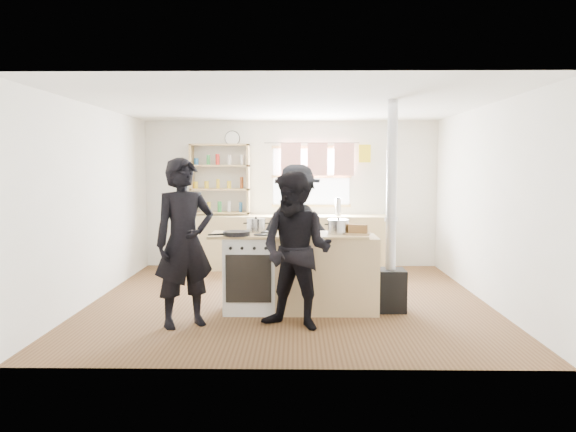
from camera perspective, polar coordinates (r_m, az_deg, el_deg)
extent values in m
cube|color=brown|center=(7.35, 0.09, -8.54)|extent=(5.00, 5.00, 0.01)
cube|color=tan|center=(9.45, 0.28, -2.68)|extent=(3.40, 0.55, 0.90)
cube|color=tan|center=(9.61, -6.89, 0.32)|extent=(1.00, 0.28, 0.03)
cube|color=tan|center=(9.58, -6.92, 2.70)|extent=(1.00, 0.28, 0.03)
cube|color=tan|center=(9.58, -6.94, 5.10)|extent=(1.00, 0.28, 0.03)
cube|color=tan|center=(9.58, -6.96, 7.19)|extent=(1.00, 0.28, 0.03)
cube|color=tan|center=(9.65, -9.76, 3.67)|extent=(0.04, 0.28, 1.20)
cube|color=tan|center=(9.52, -4.06, 3.71)|extent=(0.04, 0.28, 1.20)
cylinder|color=silver|center=(9.42, 5.12, 0.90)|extent=(0.10, 0.10, 0.28)
cube|color=white|center=(6.74, -3.82, -5.85)|extent=(0.60, 0.60, 0.90)
cube|color=tan|center=(6.73, 3.88, -5.87)|extent=(1.20, 0.60, 0.90)
cube|color=tan|center=(6.65, 0.03, -1.93)|extent=(1.84, 0.64, 0.03)
cylinder|color=black|center=(6.49, -5.27, -1.77)|extent=(0.42, 0.42, 0.05)
cylinder|color=#22501B|center=(6.48, -5.27, -1.64)|extent=(0.28, 0.28, 0.02)
cube|color=silver|center=(6.67, 1.45, -1.50)|extent=(0.34, 0.30, 0.06)
cube|color=brown|center=(6.67, 1.45, -1.34)|extent=(0.29, 0.26, 0.02)
cylinder|color=#BBBBBE|center=(6.80, -3.27, -0.99)|extent=(0.23, 0.23, 0.16)
cylinder|color=#BBBBBE|center=(6.80, -3.28, -0.29)|extent=(0.23, 0.23, 0.01)
sphere|color=black|center=(6.80, -3.28, -0.18)|extent=(0.03, 0.03, 0.03)
cylinder|color=silver|center=(6.65, 5.14, -1.13)|extent=(0.25, 0.25, 0.16)
cylinder|color=silver|center=(6.64, 5.15, -0.40)|extent=(0.26, 0.26, 0.01)
sphere|color=black|center=(6.64, 5.15, -0.28)|extent=(0.03, 0.03, 0.03)
cube|color=tan|center=(6.60, 7.11, -1.81)|extent=(0.32, 0.25, 0.02)
cube|color=olive|center=(6.59, 7.12, -1.29)|extent=(0.24, 0.15, 0.10)
cube|color=black|center=(6.87, 10.32, -7.41)|extent=(0.35, 0.35, 0.50)
cylinder|color=#ADADB2|center=(6.71, 10.49, 3.06)|extent=(0.12, 0.12, 2.00)
imported|color=black|center=(6.12, -10.48, -2.68)|extent=(0.79, 0.71, 1.82)
imported|color=black|center=(5.94, 0.86, -3.55)|extent=(1.00, 0.90, 1.67)
imported|color=black|center=(7.58, 0.92, -1.37)|extent=(1.29, 1.00, 1.75)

